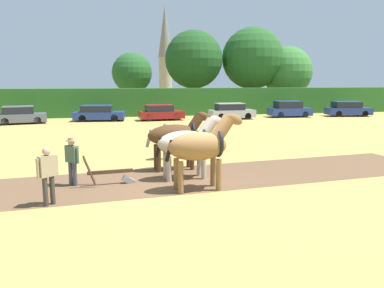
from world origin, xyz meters
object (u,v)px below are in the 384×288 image
tree_center_left (194,60)px  church_spire (165,50)px  parked_car_center (161,113)px  farmer_at_plow (72,158)px  parked_car_left (20,115)px  tree_left (132,73)px  draft_horse_lead_left (201,146)px  draft_horse_lead_right (187,143)px  tree_center_right (287,72)px  draft_horse_trail_left (177,135)px  tree_center (253,58)px  parked_car_far_right (348,109)px  plow (114,175)px  parked_car_center_left (99,113)px  parked_car_center_right (231,111)px  farmer_beside_team (166,138)px  parked_car_right (289,109)px  farmer_onlooker_left (48,172)px

tree_center_left → church_spire: (1.48, 33.00, 3.67)m
tree_center_left → parked_car_center: (-5.51, -10.70, -5.42)m
farmer_at_plow → parked_car_left: 21.49m
tree_left → farmer_at_plow: size_ratio=4.17×
tree_left → draft_horse_lead_left: 34.11m
tree_center_left → draft_horse_lead_right: size_ratio=3.56×
tree_center_right → draft_horse_trail_left: tree_center_right is taller
tree_center_left → tree_center: 7.43m
tree_center_right → church_spire: 35.50m
tree_center → tree_center_right: size_ratio=1.28×
parked_car_far_right → tree_center_left: bearing=151.0°
tree_left → church_spire: church_spire is taller
plow → parked_car_center: bearing=73.1°
parked_car_left → parked_car_far_right: size_ratio=0.92×
tree_left → church_spire: (8.80, 32.24, 5.27)m
parked_car_center_left → parked_car_center_right: bearing=1.9°
draft_horse_lead_right → church_spire: bearing=77.2°
tree_center → parked_car_center: (-12.94, -10.53, -5.65)m
farmer_beside_team → parked_car_right: 23.26m
farmer_onlooker_left → parked_car_right: farmer_onlooker_left is taller
draft_horse_lead_left → parked_car_center: (1.75, 22.52, -0.76)m
parked_car_left → parked_car_center: size_ratio=1.02×
farmer_onlooker_left → tree_center: bearing=109.1°
tree_center → parked_car_right: bearing=-90.1°
draft_horse_lead_left → farmer_at_plow: draft_horse_lead_left is taller
parked_car_center_right → farmer_at_plow: bearing=-122.5°
plow → parked_car_right: size_ratio=0.42×
tree_center_right → farmer_at_plow: 39.19m
parked_car_center → church_spire: bearing=77.2°
tree_left → draft_horse_lead_right: tree_left is taller
parked_car_right → tree_left: bearing=145.7°
tree_center_right → parked_car_far_right: (1.72, -10.35, -4.00)m
parked_car_center → parked_car_right: parked_car_right is taller
draft_horse_lead_right → farmer_at_plow: size_ratio=1.63×
tree_left → farmer_at_plow: bearing=-97.1°
tree_center_right → parked_car_center: tree_center_right is taller
tree_center_left → plow: 33.98m
draft_horse_lead_left → draft_horse_trail_left: 3.00m
church_spire → farmer_onlooker_left: size_ratio=11.07×
draft_horse_lead_right → parked_car_center_left: 21.81m
parked_car_center_left → parked_car_right: 18.47m
tree_left → draft_horse_trail_left: bearing=-90.4°
draft_horse_lead_right → parked_car_center: 21.12m
farmer_beside_team → parked_car_center_left: 18.23m
church_spire → draft_horse_lead_left: 67.31m
church_spire → parked_car_center: size_ratio=4.53×
farmer_onlooker_left → tree_center_right: bearing=103.4°
tree_left → draft_horse_lead_left: size_ratio=2.54×
tree_center_left → farmer_beside_team: (-7.65, -28.14, -5.14)m
church_spire → farmer_at_plow: bearing=-101.2°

